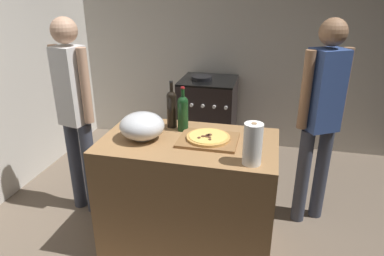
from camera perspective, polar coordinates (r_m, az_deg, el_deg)
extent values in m
cube|color=#6B5B4C|center=(3.37, 1.23, -11.65)|extent=(4.14, 3.34, 0.02)
cube|color=beige|center=(4.23, 5.56, 14.52)|extent=(4.14, 0.10, 2.60)
cube|color=beige|center=(3.67, -28.12, 10.84)|extent=(0.10, 3.34, 2.60)
cube|color=#9E7247|center=(2.62, -0.51, -10.78)|extent=(1.22, 0.70, 0.88)
cube|color=olive|center=(2.39, 2.67, -1.97)|extent=(0.40, 0.32, 0.02)
cylinder|color=tan|center=(2.38, 2.68, -1.55)|extent=(0.30, 0.30, 0.02)
cylinder|color=#EAC660|center=(2.38, 2.68, -1.31)|extent=(0.26, 0.26, 0.00)
cylinder|color=brown|center=(2.36, 1.79, -1.36)|extent=(0.02, 0.02, 0.01)
cylinder|color=brown|center=(2.31, 2.94, -1.88)|extent=(0.02, 0.02, 0.01)
cylinder|color=brown|center=(2.39, 2.93, -1.11)|extent=(0.03, 0.03, 0.01)
cylinder|color=brown|center=(2.36, 2.48, -1.34)|extent=(0.04, 0.04, 0.01)
cylinder|color=brown|center=(2.34, 1.15, -1.61)|extent=(0.02, 0.02, 0.01)
cylinder|color=brown|center=(2.38, 2.59, -1.20)|extent=(0.03, 0.03, 0.01)
cylinder|color=brown|center=(2.34, 2.89, -1.54)|extent=(0.02, 0.02, 0.01)
cylinder|color=#B2B2B7|center=(2.45, -8.06, -1.60)|extent=(0.13, 0.13, 0.01)
ellipsoid|color=silver|center=(2.42, -8.17, 0.35)|extent=(0.31, 0.31, 0.19)
cylinder|color=white|center=(2.08, 9.90, -2.60)|extent=(0.11, 0.11, 0.26)
cylinder|color=#997551|center=(2.08, 9.91, -2.55)|extent=(0.03, 0.03, 0.26)
cylinder|color=black|center=(2.60, -3.32, 2.68)|extent=(0.07, 0.07, 0.24)
sphere|color=black|center=(2.56, -3.38, 5.21)|extent=(0.07, 0.07, 0.07)
cylinder|color=black|center=(2.54, -3.41, 6.56)|extent=(0.03, 0.03, 0.08)
cylinder|color=black|center=(2.53, -3.43, 7.56)|extent=(0.03, 0.03, 0.01)
cylinder|color=#143819|center=(2.53, -1.49, 1.96)|extent=(0.08, 0.08, 0.22)
sphere|color=#143819|center=(2.49, -1.51, 4.33)|extent=(0.08, 0.08, 0.08)
cylinder|color=#143819|center=(2.48, -1.53, 5.65)|extent=(0.03, 0.03, 0.07)
cylinder|color=maroon|center=(2.46, -1.54, 6.60)|extent=(0.03, 0.03, 0.01)
cube|color=black|center=(4.07, 2.60, 1.74)|extent=(0.62, 0.60, 0.87)
cube|color=black|center=(3.94, 2.72, 7.82)|extent=(0.62, 0.60, 0.02)
cylinder|color=silver|center=(3.76, -1.93, 3.89)|extent=(0.04, 0.02, 0.04)
cylinder|color=silver|center=(3.73, -0.10, 3.76)|extent=(0.04, 0.02, 0.04)
cylinder|color=silver|center=(3.70, 1.76, 3.61)|extent=(0.04, 0.02, 0.04)
cylinder|color=silver|center=(3.68, 3.65, 3.47)|extent=(0.04, 0.02, 0.04)
cylinder|color=silver|center=(3.67, 5.55, 3.31)|extent=(0.04, 0.02, 0.04)
cylinder|color=black|center=(3.91, 1.63, 8.20)|extent=(0.23, 0.23, 0.04)
cylinder|color=#383D4C|center=(3.23, -18.52, -5.75)|extent=(0.11, 0.11, 0.83)
cylinder|color=#383D4C|center=(3.13, -16.40, -6.45)|extent=(0.11, 0.11, 0.83)
cube|color=silver|center=(2.92, -19.12, 6.53)|extent=(0.24, 0.24, 0.62)
cylinder|color=tan|center=(3.02, -21.11, 7.06)|extent=(0.08, 0.08, 0.59)
cylinder|color=tan|center=(2.81, -17.07, 6.55)|extent=(0.08, 0.08, 0.59)
sphere|color=tan|center=(2.84, -20.23, 14.78)|extent=(0.20, 0.20, 0.20)
cylinder|color=#383D4C|center=(3.12, 20.36, -6.99)|extent=(0.11, 0.11, 0.83)
cylinder|color=#383D4C|center=(3.03, 17.63, -7.61)|extent=(0.11, 0.11, 0.83)
cube|color=#334C8C|center=(2.80, 20.88, 5.74)|extent=(0.31, 0.29, 0.62)
cylinder|color=#936B4C|center=(2.90, 23.49, 6.20)|extent=(0.08, 0.08, 0.59)
cylinder|color=#936B4C|center=(2.70, 18.17, 5.86)|extent=(0.08, 0.08, 0.59)
sphere|color=#936B4C|center=(2.72, 22.15, 14.34)|extent=(0.20, 0.20, 0.20)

